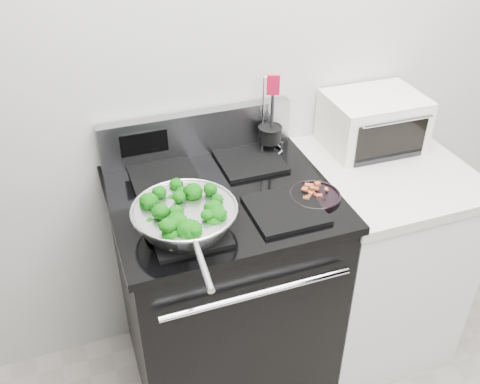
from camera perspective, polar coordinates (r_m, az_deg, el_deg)
name	(u,v)px	position (r m, az deg, el deg)	size (l,w,h in m)	color
back_wall	(267,44)	(2.09, 2.94, 15.53)	(4.00, 0.02, 2.70)	beige
gas_range	(224,288)	(2.19, -1.73, -10.15)	(0.79, 0.69, 1.13)	black
counter	(371,255)	(2.45, 13.82, -6.55)	(0.62, 0.68, 0.92)	white
skillet	(185,216)	(1.71, -5.89, -2.58)	(0.34, 0.54, 0.07)	silver
broccoli_pile	(185,211)	(1.70, -5.94, -2.01)	(0.27, 0.27, 0.09)	#043004
bacon_plate	(315,193)	(1.89, 8.01, -0.13)	(0.18, 0.18, 0.04)	black
utensil_holder	(270,138)	(2.13, 3.21, 5.79)	(0.11, 0.11, 0.33)	silver
toaster_oven	(373,121)	(2.27, 13.99, 7.33)	(0.39, 0.30, 0.22)	silver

